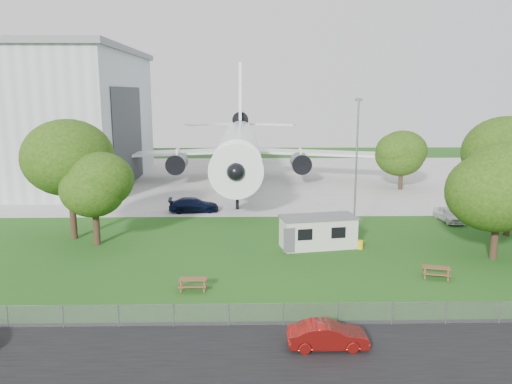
{
  "coord_description": "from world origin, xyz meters",
  "views": [
    {
      "loc": [
        -1.01,
        -34.92,
        12.62
      ],
      "look_at": [
        -0.16,
        8.0,
        4.0
      ],
      "focal_mm": 35.0,
      "sensor_mm": 36.0,
      "label": 1
    }
  ],
  "objects_px": {
    "picnic_east": "(436,277)",
    "picnic_west": "(193,290)",
    "airliner": "(239,145)",
    "car_centre_sedan": "(328,336)",
    "site_cabin": "(318,232)"
  },
  "relations": [
    {
      "from": "picnic_east",
      "to": "car_centre_sedan",
      "type": "bearing_deg",
      "value": -118.31
    },
    {
      "from": "picnic_east",
      "to": "site_cabin",
      "type": "bearing_deg",
      "value": 150.51
    },
    {
      "from": "airliner",
      "to": "site_cabin",
      "type": "bearing_deg",
      "value": -77.5
    },
    {
      "from": "picnic_east",
      "to": "picnic_west",
      "type": "bearing_deg",
      "value": -158.43
    },
    {
      "from": "airliner",
      "to": "car_centre_sedan",
      "type": "height_order",
      "value": "airliner"
    },
    {
      "from": "picnic_east",
      "to": "airliner",
      "type": "bearing_deg",
      "value": 125.46
    },
    {
      "from": "airliner",
      "to": "car_centre_sedan",
      "type": "xyz_separation_m",
      "value": [
        5.03,
        -47.85,
        -4.61
      ]
    },
    {
      "from": "picnic_east",
      "to": "car_centre_sedan",
      "type": "height_order",
      "value": "car_centre_sedan"
    },
    {
      "from": "airliner",
      "to": "picnic_east",
      "type": "height_order",
      "value": "airliner"
    },
    {
      "from": "airliner",
      "to": "picnic_west",
      "type": "relative_size",
      "value": 26.52
    },
    {
      "from": "airliner",
      "to": "picnic_west",
      "type": "height_order",
      "value": "airliner"
    },
    {
      "from": "airliner",
      "to": "picnic_west",
      "type": "distance_m",
      "value": 40.57
    },
    {
      "from": "site_cabin",
      "to": "picnic_east",
      "type": "xyz_separation_m",
      "value": [
        7.19,
        -7.13,
        -1.31
      ]
    },
    {
      "from": "site_cabin",
      "to": "car_centre_sedan",
      "type": "xyz_separation_m",
      "value": [
        -1.88,
        -16.67,
        -0.65
      ]
    },
    {
      "from": "picnic_west",
      "to": "site_cabin",
      "type": "bearing_deg",
      "value": 44.16
    }
  ]
}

